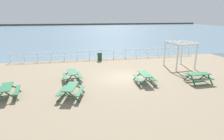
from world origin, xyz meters
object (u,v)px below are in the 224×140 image
picnic_table_near_left (71,89)px  picnic_table_near_right (6,89)px  picnic_table_mid_centre (199,76)px  lattice_pergola (180,49)px  picnic_table_far_left (72,74)px  litter_bin (100,56)px  picnic_table_far_right (145,76)px

picnic_table_near_left → picnic_table_near_right: 4.27m
picnic_table_mid_centre → lattice_pergola: 4.88m
picnic_table_near_left → picnic_table_mid_centre: size_ratio=1.15×
picnic_table_mid_centre → picnic_table_far_left: bearing=163.5°
litter_bin → lattice_pergola: bearing=-31.8°
picnic_table_near_left → picnic_table_far_right: bearing=-60.1°
picnic_table_near_left → lattice_pergola: lattice_pergola is taller
picnic_table_near_left → picnic_table_mid_centre: 10.18m
picnic_table_near_right → picnic_table_mid_centre: (14.35, -0.05, 0.00)m
picnic_table_mid_centre → picnic_table_far_right: 4.38m
lattice_pergola → litter_bin: bearing=142.5°
lattice_pergola → litter_bin: lattice_pergola is taller
picnic_table_near_left → lattice_pergola: (11.13, 5.30, 1.41)m
picnic_table_near_right → lattice_pergola: lattice_pergola is taller
picnic_table_far_left → lattice_pergola: (11.06, 1.93, 1.41)m
picnic_table_mid_centre → picnic_table_near_left: bearing=-177.7°
picnic_table_near_right → litter_bin: litter_bin is taller
picnic_table_far_left → lattice_pergola: 11.32m
picnic_table_near_left → picnic_table_mid_centre: (10.15, 0.73, 0.00)m
picnic_table_near_right → litter_bin: bearing=-47.4°
picnic_table_near_left → picnic_table_far_left: 3.37m
picnic_table_near_left → picnic_table_near_right: same height
picnic_table_far_right → litter_bin: 8.89m
picnic_table_near_right → picnic_table_far_right: (10.06, 0.80, 0.00)m
picnic_table_far_left → litter_bin: litter_bin is taller
picnic_table_mid_centre → lattice_pergola: bearing=76.1°
picnic_table_near_right → picnic_table_mid_centre: bearing=-98.6°
picnic_table_far_left → litter_bin: bearing=-32.0°
picnic_table_near_left → picnic_table_far_left: size_ratio=1.09×
picnic_table_far_right → lattice_pergola: size_ratio=0.68×
picnic_table_mid_centre → picnic_table_far_right: bearing=166.9°
picnic_table_near_left → picnic_table_mid_centre: same height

